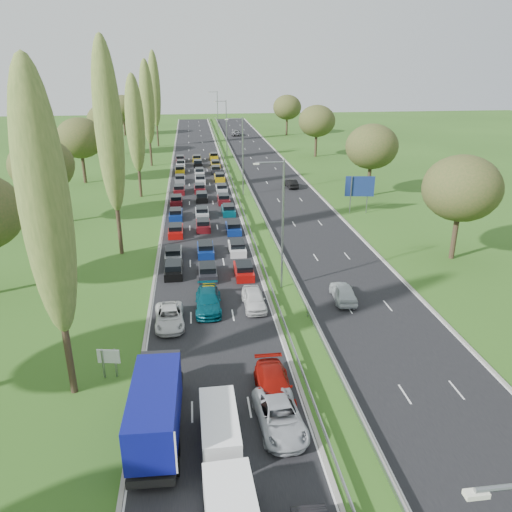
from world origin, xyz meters
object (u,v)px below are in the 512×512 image
blue_lorry (157,406)px  direction_sign (360,188)px  near_car_2 (170,317)px  info_sign (109,359)px  white_van_rear (219,426)px

blue_lorry → direction_sign: direction_sign is taller
near_car_2 → info_sign: size_ratio=2.34×
white_van_rear → direction_sign: 47.99m
blue_lorry → white_van_rear: 3.67m
blue_lorry → direction_sign: size_ratio=1.73×
blue_lorry → direction_sign: bearing=60.6°
direction_sign → near_car_2: bearing=-131.0°
white_van_rear → direction_sign: direction_sign is taller
direction_sign → white_van_rear: bearing=-117.2°
white_van_rear → info_sign: size_ratio=2.43×
info_sign → direction_sign: bearing=51.0°
blue_lorry → direction_sign: (25.28, 41.59, 1.60)m
white_van_rear → info_sign: info_sign is taller
blue_lorry → direction_sign: 48.70m
white_van_rear → blue_lorry: bearing=162.1°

